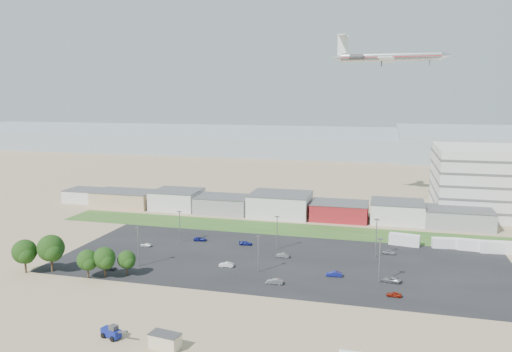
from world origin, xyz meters
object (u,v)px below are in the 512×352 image
(parked_car_0, at_px, (391,280))
(parked_car_5, at_px, (146,245))
(parked_car_1, at_px, (334,274))
(parked_car_13, at_px, (275,281))
(telehandler, at_px, (111,331))
(tree_far_left, at_px, (25,254))
(parked_car_9, at_px, (200,239))
(parked_car_7, at_px, (283,255))
(parked_car_2, at_px, (394,294))
(parked_car_10, at_px, (109,267))
(portable_shed, at_px, (165,341))
(box_trailer_a, at_px, (404,240))
(parked_car_6, at_px, (246,243))
(parked_car_4, at_px, (226,265))
(airliner, at_px, (390,56))
(parked_car_8, at_px, (389,252))

(parked_car_0, distance_m, parked_car_5, 70.80)
(parked_car_1, relative_size, parked_car_13, 1.01)
(telehandler, relative_size, tree_far_left, 0.66)
(parked_car_9, bearing_deg, telehandler, 178.42)
(parked_car_7, bearing_deg, parked_car_2, 56.29)
(parked_car_1, relative_size, parked_car_10, 0.99)
(portable_shed, height_order, telehandler, portable_shed)
(parked_car_13, bearing_deg, tree_far_left, -87.21)
(parked_car_9, bearing_deg, box_trailer_a, -87.06)
(box_trailer_a, height_order, parked_car_7, box_trailer_a)
(parked_car_2, bearing_deg, parked_car_6, -122.10)
(box_trailer_a, relative_size, parked_car_4, 2.30)
(parked_car_0, xyz_separation_m, parked_car_9, (-56.60, 20.70, -0.09))
(parked_car_2, relative_size, parked_car_4, 0.87)
(parked_car_10, bearing_deg, telehandler, -151.17)
(box_trailer_a, xyz_separation_m, parked_car_2, (-3.38, -40.90, -1.08))
(portable_shed, bearing_deg, airliner, 82.82)
(box_trailer_a, distance_m, parked_car_13, 50.64)
(parked_car_0, height_order, parked_car_5, parked_car_0)
(parked_car_4, bearing_deg, portable_shed, -1.32)
(parked_car_5, relative_size, parked_car_10, 0.82)
(portable_shed, relative_size, parked_car_9, 1.39)
(tree_far_left, xyz_separation_m, parked_car_8, (88.70, 38.40, -4.25))
(box_trailer_a, distance_m, parked_car_5, 76.87)
(airliner, bearing_deg, parked_car_0, -85.70)
(parked_car_5, bearing_deg, parked_car_6, 103.77)
(parked_car_10, bearing_deg, parked_car_4, -74.65)
(parked_car_6, height_order, parked_car_8, parked_car_8)
(box_trailer_a, distance_m, tree_far_left, 105.05)
(parked_car_7, relative_size, parked_car_10, 0.92)
(airliner, distance_m, parked_car_2, 113.64)
(parked_car_0, bearing_deg, parked_car_2, 10.55)
(parked_car_8, distance_m, parked_car_10, 76.32)
(portable_shed, xyz_separation_m, parked_car_7, (9.93, 54.40, -0.79))
(portable_shed, xyz_separation_m, parked_car_13, (12.06, 34.59, -0.75))
(parked_car_1, xyz_separation_m, parked_car_10, (-56.56, -9.55, -0.07))
(parked_car_0, distance_m, parked_car_9, 60.26)
(parked_car_2, xyz_separation_m, parked_car_5, (-70.57, 19.94, -0.00))
(box_trailer_a, distance_m, parked_car_7, 38.68)
(parked_car_0, bearing_deg, box_trailer_a, 179.36)
(parked_car_1, height_order, parked_car_13, parked_car_1)
(telehandler, bearing_deg, parked_car_1, 67.33)
(parked_car_9, distance_m, parked_car_10, 32.79)
(box_trailer_a, distance_m, parked_car_9, 61.66)
(telehandler, xyz_separation_m, parked_car_13, (23.32, 33.58, -0.68))
(parked_car_6, relative_size, parked_car_7, 1.07)
(parked_car_7, height_order, parked_car_9, parked_car_7)
(parked_car_10, bearing_deg, parked_car_8, -68.88)
(parked_car_10, bearing_deg, portable_shed, -139.82)
(parked_car_7, bearing_deg, telehandler, -20.58)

